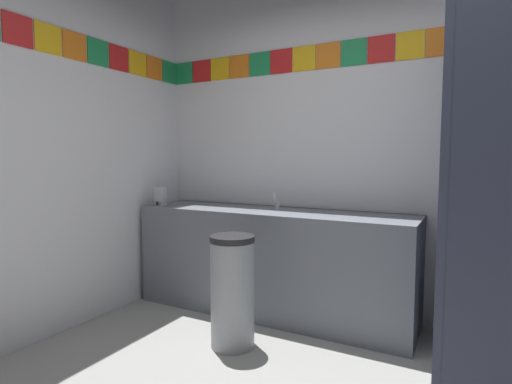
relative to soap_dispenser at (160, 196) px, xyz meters
name	(u,v)px	position (x,y,z in m)	size (l,w,h in m)	color
wall_back	(380,138)	(1.77, 0.48, 0.49)	(3.86, 0.09, 2.80)	silver
vanity_counter	(271,261)	(1.00, 0.16, -0.49)	(2.23, 0.56, 0.83)	slate
faucet_center	(276,203)	(1.00, 0.25, -0.03)	(0.04, 0.10, 0.14)	silver
soap_dispenser	(160,196)	(0.00, 0.00, 0.00)	(0.09, 0.09, 0.16)	#B7BABF
stall_divider	(488,191)	(2.48, -0.46, 0.18)	(0.92, 1.30, 2.18)	#33384C
trash_bin	(232,291)	(1.04, -0.49, -0.54)	(0.30, 0.30, 0.74)	#999EA3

